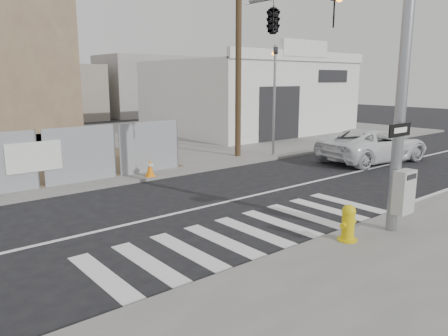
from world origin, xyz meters
TOP-DOWN VIEW (x-y plane):
  - ground at (0.00, 0.00)m, footprint 100.00×100.00m
  - sidewalk_far at (0.00, 14.00)m, footprint 50.00×20.00m
  - signal_pole at (2.49, -2.05)m, footprint 0.96×5.87m
  - far_signal_pole at (8.00, 4.60)m, footprint 0.16×0.20m
  - concrete_wall_right at (-0.50, 14.08)m, footprint 5.50×1.30m
  - auto_shop at (14.00, 12.97)m, footprint 12.00×10.20m
  - utility_pole_right at (6.50, 5.50)m, footprint 1.60×0.28m
  - fire_hydrant at (1.05, -4.55)m, footprint 0.57×0.57m
  - suv at (10.81, 0.90)m, footprint 5.84×3.25m
  - traffic_cone_d at (0.94, 4.22)m, footprint 0.40×0.40m

SIDE VIEW (x-z plane):
  - ground at x=0.00m, z-range 0.00..0.00m
  - sidewalk_far at x=0.00m, z-range 0.00..0.12m
  - traffic_cone_d at x=0.94m, z-range 0.11..0.80m
  - fire_hydrant at x=1.05m, z-range 0.11..0.97m
  - suv at x=10.81m, z-range 0.00..1.54m
  - auto_shop at x=14.00m, z-range -0.44..5.51m
  - concrete_wall_right at x=-0.50m, z-range -0.62..7.38m
  - far_signal_pole at x=8.00m, z-range 0.68..6.28m
  - signal_pole at x=2.49m, z-range 1.28..8.28m
  - utility_pole_right at x=6.50m, z-range 0.20..10.20m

